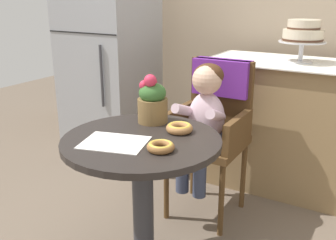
{
  "coord_description": "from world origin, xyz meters",
  "views": [
    {
      "loc": [
        0.91,
        -1.33,
        1.34
      ],
      "look_at": [
        0.05,
        0.15,
        0.77
      ],
      "focal_mm": 41.17,
      "sensor_mm": 36.0,
      "label": 1
    }
  ],
  "objects_px": {
    "cafe_table": "(143,180)",
    "seated_child": "(204,113)",
    "wicker_chair": "(215,113)",
    "refrigerator": "(109,57)",
    "flower_vase": "(153,100)",
    "tiered_cake_stand": "(303,34)",
    "donut_front": "(179,128)",
    "donut_mid": "(161,146)"
  },
  "relations": [
    {
      "from": "cafe_table",
      "to": "donut_mid",
      "type": "relative_size",
      "value": 6.21
    },
    {
      "from": "cafe_table",
      "to": "refrigerator",
      "type": "relative_size",
      "value": 0.42
    },
    {
      "from": "cafe_table",
      "to": "seated_child",
      "type": "xyz_separation_m",
      "value": [
        0.03,
        0.6,
        0.17
      ]
    },
    {
      "from": "donut_mid",
      "to": "donut_front",
      "type": "bearing_deg",
      "value": 99.73
    },
    {
      "from": "wicker_chair",
      "to": "seated_child",
      "type": "relative_size",
      "value": 1.31
    },
    {
      "from": "donut_front",
      "to": "wicker_chair",
      "type": "bearing_deg",
      "value": 97.66
    },
    {
      "from": "wicker_chair",
      "to": "seated_child",
      "type": "distance_m",
      "value": 0.16
    },
    {
      "from": "donut_front",
      "to": "flower_vase",
      "type": "relative_size",
      "value": 0.51
    },
    {
      "from": "donut_front",
      "to": "donut_mid",
      "type": "bearing_deg",
      "value": -80.27
    },
    {
      "from": "wicker_chair",
      "to": "tiered_cake_stand",
      "type": "relative_size",
      "value": 3.18
    },
    {
      "from": "donut_front",
      "to": "flower_vase",
      "type": "distance_m",
      "value": 0.22
    },
    {
      "from": "seated_child",
      "to": "donut_front",
      "type": "distance_m",
      "value": 0.46
    },
    {
      "from": "seated_child",
      "to": "flower_vase",
      "type": "xyz_separation_m",
      "value": [
        -0.11,
        -0.38,
        0.15
      ]
    },
    {
      "from": "donut_mid",
      "to": "flower_vase",
      "type": "bearing_deg",
      "value": 127.19
    },
    {
      "from": "cafe_table",
      "to": "flower_vase",
      "type": "height_order",
      "value": "flower_vase"
    },
    {
      "from": "flower_vase",
      "to": "refrigerator",
      "type": "relative_size",
      "value": 0.15
    },
    {
      "from": "refrigerator",
      "to": "cafe_table",
      "type": "bearing_deg",
      "value": -46.33
    },
    {
      "from": "donut_front",
      "to": "donut_mid",
      "type": "height_order",
      "value": "donut_front"
    },
    {
      "from": "donut_front",
      "to": "tiered_cake_stand",
      "type": "distance_m",
      "value": 1.23
    },
    {
      "from": "flower_vase",
      "to": "refrigerator",
      "type": "bearing_deg",
      "value": 137.81
    },
    {
      "from": "wicker_chair",
      "to": "flower_vase",
      "type": "xyz_separation_m",
      "value": [
        -0.11,
        -0.53,
        0.19
      ]
    },
    {
      "from": "donut_mid",
      "to": "flower_vase",
      "type": "distance_m",
      "value": 0.39
    },
    {
      "from": "flower_vase",
      "to": "refrigerator",
      "type": "height_order",
      "value": "refrigerator"
    },
    {
      "from": "wicker_chair",
      "to": "donut_front",
      "type": "height_order",
      "value": "wicker_chair"
    },
    {
      "from": "refrigerator",
      "to": "wicker_chair",
      "type": "bearing_deg",
      "value": -17.82
    },
    {
      "from": "donut_front",
      "to": "donut_mid",
      "type": "distance_m",
      "value": 0.24
    },
    {
      "from": "cafe_table",
      "to": "refrigerator",
      "type": "height_order",
      "value": "refrigerator"
    },
    {
      "from": "cafe_table",
      "to": "donut_front",
      "type": "distance_m",
      "value": 0.3
    },
    {
      "from": "tiered_cake_stand",
      "to": "donut_front",
      "type": "bearing_deg",
      "value": -103.79
    },
    {
      "from": "cafe_table",
      "to": "tiered_cake_stand",
      "type": "distance_m",
      "value": 1.47
    },
    {
      "from": "wicker_chair",
      "to": "tiered_cake_stand",
      "type": "xyz_separation_m",
      "value": [
        0.36,
        0.55,
        0.44
      ]
    },
    {
      "from": "donut_front",
      "to": "refrigerator",
      "type": "distance_m",
      "value": 1.5
    },
    {
      "from": "cafe_table",
      "to": "donut_mid",
      "type": "bearing_deg",
      "value": -28.42
    },
    {
      "from": "cafe_table",
      "to": "flower_vase",
      "type": "relative_size",
      "value": 2.91
    },
    {
      "from": "wicker_chair",
      "to": "refrigerator",
      "type": "distance_m",
      "value": 1.15
    },
    {
      "from": "refrigerator",
      "to": "tiered_cake_stand",
      "type": "bearing_deg",
      "value": 7.91
    },
    {
      "from": "donut_mid",
      "to": "refrigerator",
      "type": "xyz_separation_m",
      "value": [
        -1.2,
        1.18,
        0.11
      ]
    },
    {
      "from": "cafe_table",
      "to": "refrigerator",
      "type": "bearing_deg",
      "value": 133.67
    },
    {
      "from": "donut_front",
      "to": "refrigerator",
      "type": "relative_size",
      "value": 0.07
    },
    {
      "from": "wicker_chair",
      "to": "donut_front",
      "type": "distance_m",
      "value": 0.61
    },
    {
      "from": "seated_child",
      "to": "donut_front",
      "type": "xyz_separation_m",
      "value": [
        0.08,
        -0.44,
        0.06
      ]
    },
    {
      "from": "donut_front",
      "to": "refrigerator",
      "type": "height_order",
      "value": "refrigerator"
    }
  ]
}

